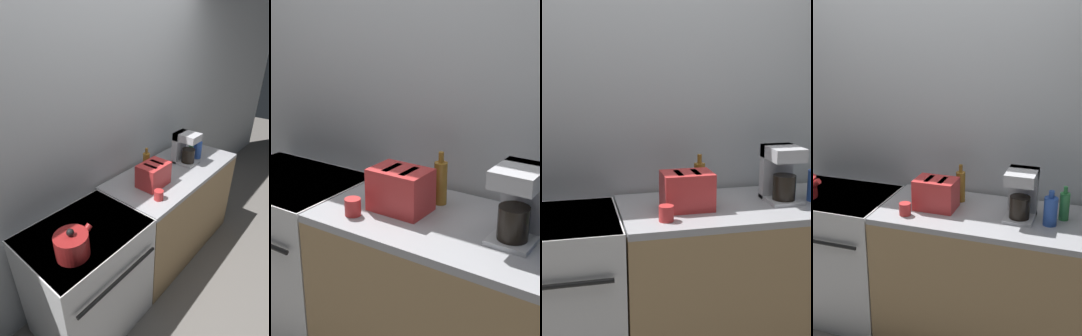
{
  "view_description": "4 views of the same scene",
  "coord_description": "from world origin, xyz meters",
  "views": [
    {
      "loc": [
        -1.39,
        -0.81,
        2.07
      ],
      "look_at": [
        0.03,
        0.41,
        1.08
      ],
      "focal_mm": 28.0,
      "sensor_mm": 36.0,
      "label": 1
    },
    {
      "loc": [
        1.24,
        -1.3,
        1.8
      ],
      "look_at": [
        0.13,
        0.36,
        1.1
      ],
      "focal_mm": 50.0,
      "sensor_mm": 36.0,
      "label": 2
    },
    {
      "loc": [
        -0.43,
        -1.96,
        1.68
      ],
      "look_at": [
        0.11,
        0.38,
        1.12
      ],
      "focal_mm": 50.0,
      "sensor_mm": 36.0,
      "label": 3
    },
    {
      "loc": [
        1.11,
        -2.29,
        2.11
      ],
      "look_at": [
        0.19,
        0.38,
        1.17
      ],
      "focal_mm": 50.0,
      "sensor_mm": 36.0,
      "label": 4
    }
  ],
  "objects": [
    {
      "name": "wall_back",
      "position": [
        0.0,
        0.69,
        1.3
      ],
      "size": [
        8.0,
        0.05,
        2.6
      ],
      "color": "silver",
      "rests_on": "ground_plane"
    },
    {
      "name": "stove",
      "position": [
        -0.61,
        0.3,
        0.47
      ],
      "size": [
        0.79,
        0.64,
        0.92
      ],
      "color": "silver",
      "rests_on": "ground_plane"
    },
    {
      "name": "counter_block",
      "position": [
        0.51,
        0.32,
        0.46
      ],
      "size": [
        1.42,
        0.64,
        0.92
      ],
      "color": "tan",
      "rests_on": "ground_plane"
    },
    {
      "name": "toaster",
      "position": [
        0.14,
        0.3,
        1.01
      ],
      "size": [
        0.26,
        0.18,
        0.2
      ],
      "color": "red",
      "rests_on": "counter_block"
    },
    {
      "name": "coffee_maker",
      "position": [
        0.68,
        0.33,
        1.08
      ],
      "size": [
        0.18,
        0.22,
        0.31
      ],
      "color": "#B7B7BC",
      "rests_on": "counter_block"
    },
    {
      "name": "bottle_green",
      "position": [
        0.93,
        0.39,
        1.0
      ],
      "size": [
        0.06,
        0.06,
        0.21
      ],
      "color": "#338C47",
      "rests_on": "counter_block"
    },
    {
      "name": "bottle_blue",
      "position": [
        0.87,
        0.28,
        1.01
      ],
      "size": [
        0.08,
        0.08,
        0.21
      ],
      "color": "#2D56B7",
      "rests_on": "counter_block"
    },
    {
      "name": "bottle_amber",
      "position": [
        0.26,
        0.46,
        1.02
      ],
      "size": [
        0.06,
        0.06,
        0.25
      ],
      "color": "#9E6B23",
      "rests_on": "counter_block"
    },
    {
      "name": "cup_red",
      "position": [
        0.0,
        0.14,
        0.95
      ],
      "size": [
        0.07,
        0.07,
        0.08
      ],
      "color": "red",
      "rests_on": "counter_block"
    }
  ]
}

